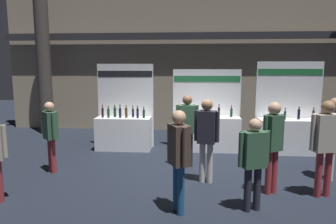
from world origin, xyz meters
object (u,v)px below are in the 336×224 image
(visitor_2, at_px, (254,157))
(visitor_8, at_px, (326,139))
(exhibitor_booth_1, at_px, (206,130))
(exhibitor_booth_0, at_px, (124,129))
(exhibitor_booth_2, at_px, (290,131))
(visitor_4, at_px, (51,131))
(visitor_7, at_px, (333,132))
(visitor_6, at_px, (207,133))
(visitor_5, at_px, (179,152))
(visitor_0, at_px, (187,124))
(visitor_3, at_px, (273,140))

(visitor_2, relative_size, visitor_8, 0.87)
(exhibitor_booth_1, bearing_deg, exhibitor_booth_0, -177.87)
(visitor_8, bearing_deg, exhibitor_booth_2, 70.58)
(visitor_4, height_order, visitor_7, visitor_7)
(exhibitor_booth_1, bearing_deg, visitor_2, -80.88)
(exhibitor_booth_2, relative_size, visitor_4, 1.56)
(visitor_6, bearing_deg, visitor_5, -96.57)
(visitor_0, distance_m, visitor_6, 1.09)
(exhibitor_booth_1, bearing_deg, visitor_3, -69.99)
(visitor_2, distance_m, visitor_4, 4.52)
(visitor_6, distance_m, visitor_7, 2.70)
(visitor_0, bearing_deg, visitor_4, -168.02)
(visitor_2, height_order, visitor_6, visitor_6)
(exhibitor_booth_2, bearing_deg, visitor_7, -83.24)
(visitor_2, relative_size, visitor_6, 0.90)
(visitor_5, bearing_deg, visitor_0, 152.73)
(visitor_5, bearing_deg, exhibitor_booth_2, 117.36)
(visitor_4, bearing_deg, visitor_0, 56.55)
(visitor_6, bearing_deg, visitor_8, -0.91)
(exhibitor_booth_2, distance_m, visitor_3, 3.18)
(visitor_0, bearing_deg, visitor_3, -42.15)
(visitor_0, height_order, visitor_8, visitor_8)
(visitor_4, relative_size, visitor_5, 0.94)
(exhibitor_booth_2, relative_size, visitor_8, 1.41)
(visitor_3, relative_size, visitor_7, 1.00)
(visitor_5, bearing_deg, visitor_7, 94.07)
(exhibitor_booth_1, xyz_separation_m, visitor_7, (2.56, -2.17, 0.46))
(visitor_2, xyz_separation_m, visitor_6, (-0.72, 1.24, 0.12))
(visitor_4, xyz_separation_m, visitor_8, (5.66, -0.90, 0.15))
(visitor_8, bearing_deg, visitor_4, 157.03)
(visitor_4, height_order, visitor_5, visitor_5)
(exhibitor_booth_1, height_order, visitor_0, exhibitor_booth_1)
(visitor_4, xyz_separation_m, visitor_7, (6.18, 0.03, 0.08))
(exhibitor_booth_0, bearing_deg, visitor_7, -22.73)
(visitor_7, bearing_deg, visitor_4, 104.59)
(visitor_3, relative_size, visitor_6, 1.00)
(exhibitor_booth_1, xyz_separation_m, visitor_3, (1.10, -3.03, 0.45))
(exhibitor_booth_2, bearing_deg, visitor_0, -153.49)
(exhibitor_booth_2, bearing_deg, exhibitor_booth_0, 179.64)
(visitor_4, bearing_deg, exhibitor_booth_0, 104.58)
(exhibitor_booth_2, xyz_separation_m, visitor_2, (-1.71, -3.66, 0.33))
(exhibitor_booth_1, distance_m, visitor_7, 3.39)
(visitor_3, distance_m, visitor_6, 1.31)
(visitor_2, bearing_deg, exhibitor_booth_0, -70.81)
(exhibitor_booth_1, relative_size, visitor_4, 1.43)
(exhibitor_booth_2, distance_m, visitor_6, 3.47)
(visitor_0, distance_m, visitor_3, 2.21)
(visitor_0, height_order, visitor_4, visitor_0)
(visitor_4, xyz_separation_m, visitor_5, (2.99, -1.75, 0.08))
(exhibitor_booth_1, distance_m, visitor_5, 4.02)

